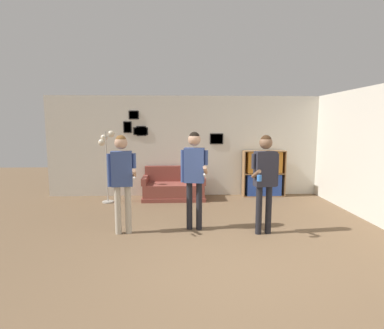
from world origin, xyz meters
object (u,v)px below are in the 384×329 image
at_px(person_player_foreground_center, 194,169).
at_px(person_watcher_holding_cup, 265,173).
at_px(bookshelf, 264,174).
at_px(person_player_foreground_left, 122,173).
at_px(couch, 174,188).
at_px(floor_lamp, 106,149).

bearing_deg(person_player_foreground_center, person_watcher_holding_cup, -12.74).
bearing_deg(bookshelf, person_watcher_holding_cup, -105.64).
distance_m(person_player_foreground_left, person_player_foreground_center, 1.29).
xyz_separation_m(couch, floor_lamp, (-1.65, -0.31, 1.05)).
relative_size(couch, bookshelf, 1.30).
height_order(couch, person_player_foreground_left, person_player_foreground_left).
bearing_deg(couch, person_player_foreground_left, -109.01).
distance_m(bookshelf, person_player_foreground_left, 4.28).
xyz_separation_m(bookshelf, person_watcher_holding_cup, (-0.79, -2.82, 0.48)).
xyz_separation_m(person_player_foreground_left, person_player_foreground_center, (1.28, 0.16, 0.04)).
bearing_deg(person_player_foreground_center, floor_lamp, 135.54).
height_order(bookshelf, person_player_foreground_left, person_player_foreground_left).
bearing_deg(person_watcher_holding_cup, bookshelf, 74.36).
bearing_deg(couch, person_player_foreground_center, -79.88).
distance_m(floor_lamp, person_player_foreground_left, 2.34).
bearing_deg(bookshelf, person_player_foreground_left, -140.65).
bearing_deg(floor_lamp, person_player_foreground_left, -70.13).
distance_m(couch, floor_lamp, 1.98).
height_order(couch, person_player_foreground_center, person_player_foreground_center).
distance_m(bookshelf, floor_lamp, 4.17).
height_order(person_player_foreground_center, person_watcher_holding_cup, person_player_foreground_center).
xyz_separation_m(floor_lamp, person_player_foreground_center, (2.07, -2.03, -0.20)).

